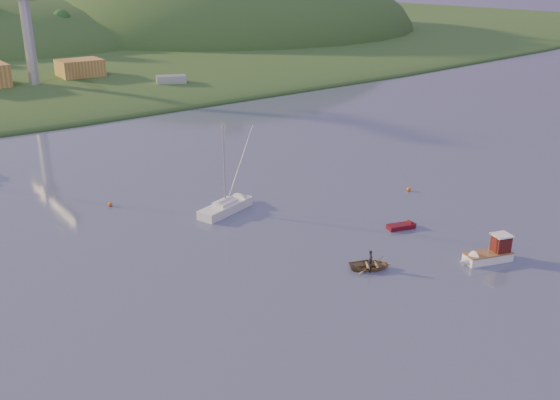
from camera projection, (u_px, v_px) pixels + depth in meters
hill_right at (228, 38)px, 236.60m from camera, size 150.00×130.00×60.00m
wharf at (48, 89)px, 131.15m from camera, size 42.00×16.00×2.40m
shed_east at (80, 69)px, 135.98m from camera, size 9.00×7.00×4.00m
dock_crane at (27, 11)px, 121.15m from camera, size 3.20×28.00×20.30m
fishing_boat at (485, 254)px, 56.75m from camera, size 5.46×3.14×3.33m
sailboat_far at (226, 206)px, 68.32m from camera, size 7.38×4.23×9.81m
canoe at (370, 265)px, 55.51m from camera, size 4.53×4.18×0.77m
paddler at (370, 261)px, 55.37m from camera, size 0.62×0.68×1.57m
red_tender at (406, 226)px, 64.35m from camera, size 3.56×2.08×1.15m
work_vessel at (172, 87)px, 132.67m from camera, size 15.23×9.93×3.69m
buoy_1 at (409, 189)px, 74.82m from camera, size 0.50×0.50×0.50m
buoy_2 at (110, 204)px, 70.09m from camera, size 0.50×0.50×0.50m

